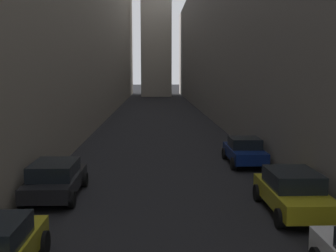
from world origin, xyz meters
The scene contains 6 objects.
ground_plane centered at (0.00, 48.00, 0.00)m, with size 264.00×264.00×0.00m, color black.
building_block_left centered at (-12.42, 50.00, 11.68)m, with size 13.85×108.00×23.36m, color gray.
building_block_right centered at (11.92, 50.00, 9.08)m, with size 12.85×108.00×18.16m, color slate.
parked_car_left_third centered at (-4.40, 18.88, 0.76)m, with size 2.02×4.36×1.45m.
parked_car_right_third centered at (4.40, 16.66, 0.78)m, with size 2.01×4.33×1.51m.
parked_car_right_far centered at (4.40, 24.78, 0.74)m, with size 1.92×4.10×1.45m.
Camera 1 is at (-0.47, 2.17, 4.93)m, focal length 45.79 mm.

